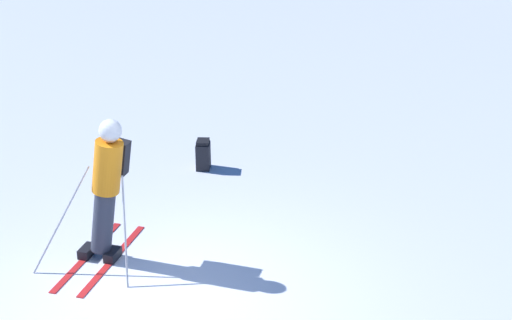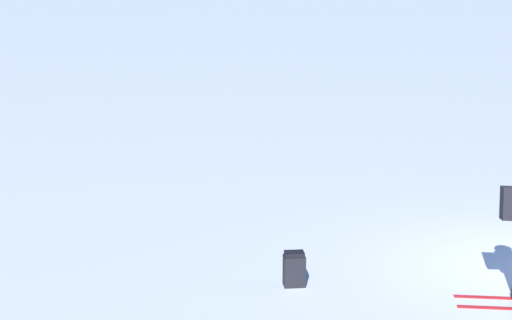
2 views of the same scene
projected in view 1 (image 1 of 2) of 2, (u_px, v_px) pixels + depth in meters
ground_plane at (171, 304)px, 8.21m from camera, size 300.00×300.00×0.00m
skier at (107, 182)px, 8.73m from camera, size 1.49×1.79×1.94m
spare_backpack at (203, 155)px, 11.75m from camera, size 0.37×0.37×0.50m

